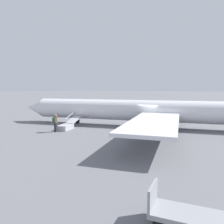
% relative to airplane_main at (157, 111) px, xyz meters
% --- Properties ---
extents(ground_plane, '(600.00, 600.00, 0.00)m').
position_rel_airplane_main_xyz_m(ground_plane, '(0.85, 0.29, -1.79)').
color(ground_plane, slate).
extents(airplane_main, '(31.01, 24.42, 6.02)m').
position_rel_airplane_main_xyz_m(airplane_main, '(0.00, 0.00, 0.00)').
color(airplane_main, silver).
rests_on(airplane_main, ground).
extents(boarding_stairs, '(2.26, 4.12, 1.56)m').
position_rel_airplane_main_xyz_m(boarding_stairs, '(7.19, 6.34, -1.44)').
color(boarding_stairs, '#B2B2B7').
rests_on(boarding_stairs, ground).
extents(passenger, '(0.43, 0.57, 1.74)m').
position_rel_airplane_main_xyz_m(passenger, '(6.90, 8.05, -0.79)').
color(passenger, '#23232D').
rests_on(passenger, ground).
extents(luggage_cart, '(2.40, 1.58, 1.22)m').
position_rel_airplane_main_xyz_m(luggage_cart, '(-7.90, 15.35, -1.33)').
color(luggage_cart, gray).
rests_on(luggage_cart, ground).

